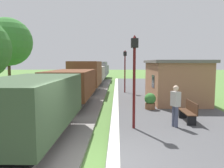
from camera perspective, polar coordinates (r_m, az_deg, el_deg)
platform_edge_stripe at (r=6.10m, az=0.32°, el=-19.90°), size 0.36×60.00×0.01m
rail_near at (r=6.50m, az=-19.46°, el=-19.17°), size 0.07×60.00×0.14m
freight_train at (r=24.06m, az=-5.55°, el=2.37°), size 2.50×39.20×2.72m
station_hut at (r=15.56m, az=15.89°, el=0.92°), size 3.50×5.80×2.78m
bench_near_hut at (r=10.35m, az=19.45°, el=-6.73°), size 0.42×1.50×0.91m
person_waiting at (r=9.28m, az=16.25°, el=-5.13°), size 0.37×0.44×1.71m
potted_planter at (r=12.53m, az=9.94°, el=-4.35°), size 0.64×0.64×0.92m
lamp_post_near at (r=8.61m, az=5.85°, el=5.08°), size 0.28×0.28×3.70m
lamp_post_far at (r=19.04m, az=3.40°, el=5.42°), size 0.28×0.28×3.70m
tree_field_left at (r=23.70m, az=-25.56°, el=9.87°), size 4.62×4.62×7.16m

